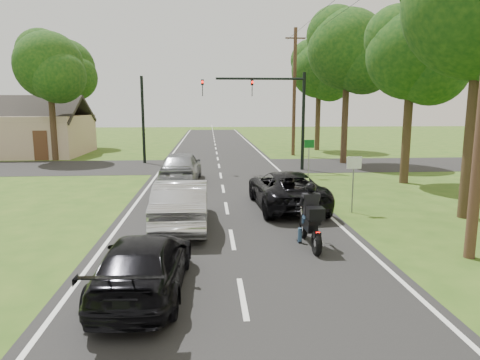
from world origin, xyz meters
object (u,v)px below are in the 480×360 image
Objects in this scene: dark_suv at (286,189)px; sign_green at (309,149)px; dark_car_behind at (144,264)px; sign_white at (354,171)px; silver_sedan at (182,203)px; silver_suv at (181,166)px; utility_pole_far at (294,92)px; motorcycle_rider at (311,222)px; traffic_signal at (274,103)px.

dark_suv is 7.48m from sign_green.
dark_suv is 8.76m from dark_car_behind.
dark_suv is 2.47× the size of sign_white.
silver_sedan is 8.57m from silver_suv.
dark_suv is 2.70m from sign_white.
silver_suv reaches higher than dark_suv.
dark_suv is 0.52× the size of utility_pole_far.
silver_suv is 9.87m from sign_white.
silver_sedan is at bearing 96.26° from silver_suv.
sign_green is (2.55, 6.98, 0.86)m from dark_suv.
silver_suv is at bearing -86.26° from silver_sedan.
dark_car_behind is 2.04× the size of sign_white.
sign_white is 8.00m from sign_green.
sign_green is (-1.30, -11.02, -3.49)m from utility_pole_far.
traffic_signal reaches higher than motorcycle_rider.
sign_white reaches higher than dark_car_behind.
dark_suv is at bearing 129.01° from silver_suv.
utility_pole_far reaches higher than silver_suv.
traffic_signal is at bearing 117.38° from sign_green.
sign_white reaches higher than dark_suv.
motorcycle_rider is 11.72m from silver_suv.
dark_suv is 2.47× the size of sign_green.
silver_suv is 2.28× the size of sign_green.
motorcycle_rider is 1.03× the size of sign_green.
silver_suv is 1.12× the size of dark_car_behind.
sign_white is at bearing 153.75° from dark_suv.
sign_green is at bearing -112.87° from dark_suv.
utility_pole_far is at bearing -122.37° from silver_suv.
utility_pole_far is (2.86, 8.00, 0.95)m from traffic_signal.
motorcycle_rider is 12.15m from sign_green.
silver_suv is (-4.48, 6.06, 0.09)m from dark_suv.
traffic_signal reaches higher than silver_suv.
silver_suv is at bearing -124.91° from utility_pole_far.
dark_suv is at bearing -95.64° from traffic_signal.
sign_green is (0.20, 8.00, 0.00)m from sign_white.
dark_suv is 1.08× the size of silver_suv.
sign_white is (6.78, 6.53, 0.96)m from dark_car_behind.
sign_white is at bearing 136.51° from silver_suv.
motorcycle_rider is 4.43m from silver_sedan.
traffic_signal reaches higher than dark_suv.
dark_suv is at bearing 87.24° from motorcycle_rider.
silver_sedan reaches higher than dark_suv.
motorcycle_rider reaches higher than silver_sedan.
sign_white is at bearing -166.80° from silver_sedan.
traffic_signal is at bearing 97.05° from sign_white.
sign_white is (6.28, 1.47, 0.80)m from silver_sedan.
dark_car_behind is (0.05, -13.62, -0.19)m from silver_suv.
dark_suv is at bearing -110.07° from sign_green.
utility_pole_far reaches higher than dark_suv.
dark_car_behind is at bearing -115.65° from sign_green.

